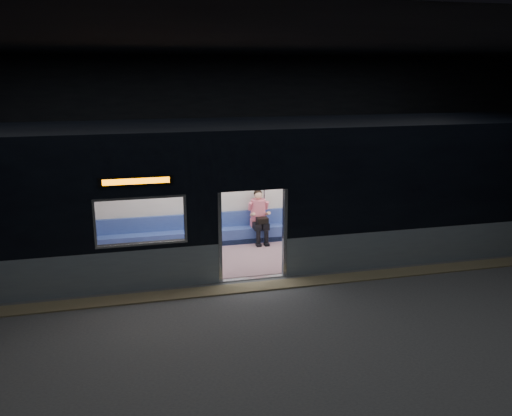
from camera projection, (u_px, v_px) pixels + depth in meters
name	position (u px, v px, depth m)	size (l,w,h in m)	color
station_floor	(265.00, 298.00, 11.23)	(24.00, 14.00, 0.01)	#47494C
station_envelope	(266.00, 119.00, 10.30)	(24.00, 14.00, 5.00)	black
tactile_strip	(258.00, 287.00, 11.74)	(22.80, 0.50, 0.03)	#8C7F59
metro_car	(238.00, 185.00, 13.15)	(18.00, 3.04, 3.35)	#8B9CA6
passenger	(259.00, 213.00, 14.53)	(0.46, 0.75, 1.43)	black
handbag	(262.00, 220.00, 14.35)	(0.30, 0.25, 0.15)	black
transit_map	(363.00, 181.00, 15.39)	(1.07, 0.03, 0.70)	white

